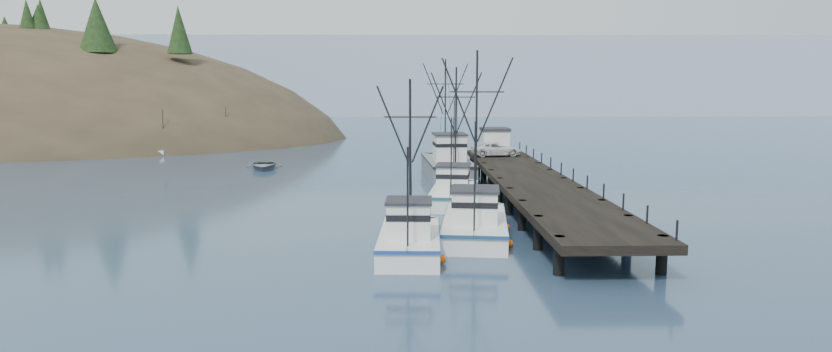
{
  "coord_description": "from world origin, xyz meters",
  "views": [
    {
      "loc": [
        3.53,
        -35.35,
        9.55
      ],
      "look_at": [
        4.63,
        13.78,
        2.5
      ],
      "focal_mm": 28.0,
      "sensor_mm": 36.0,
      "label": 1
    }
  ],
  "objects_px": {
    "trawler_near": "(475,223)",
    "pickup_truck": "(496,149)",
    "motorboat": "(264,169)",
    "work_vessel": "(447,164)",
    "pier_shed": "(495,141)",
    "trawler_mid": "(410,238)",
    "trawler_far": "(454,192)",
    "pier": "(532,182)"
  },
  "relations": [
    {
      "from": "work_vessel",
      "to": "motorboat",
      "type": "bearing_deg",
      "value": 162.92
    },
    {
      "from": "pier",
      "to": "trawler_far",
      "type": "distance_m",
      "value": 6.28
    },
    {
      "from": "trawler_mid",
      "to": "pickup_truck",
      "type": "xyz_separation_m",
      "value": [
        9.46,
        31.22,
        1.9
      ]
    },
    {
      "from": "trawler_far",
      "to": "pier_shed",
      "type": "xyz_separation_m",
      "value": [
        5.8,
        17.95,
        2.6
      ]
    },
    {
      "from": "pier",
      "to": "trawler_far",
      "type": "height_order",
      "value": "trawler_far"
    },
    {
      "from": "work_vessel",
      "to": "pier_shed",
      "type": "xyz_separation_m",
      "value": [
        5.39,
        3.01,
        2.19
      ]
    },
    {
      "from": "pickup_truck",
      "to": "motorboat",
      "type": "xyz_separation_m",
      "value": [
        -25.42,
        5.32,
        -2.72
      ]
    },
    {
      "from": "trawler_mid",
      "to": "work_vessel",
      "type": "bearing_deg",
      "value": 82.1
    },
    {
      "from": "pier",
      "to": "trawler_near",
      "type": "bearing_deg",
      "value": -117.22
    },
    {
      "from": "trawler_mid",
      "to": "pier_shed",
      "type": "xyz_separation_m",
      "value": [
        9.6,
        33.35,
        2.6
      ]
    },
    {
      "from": "motorboat",
      "to": "pickup_truck",
      "type": "bearing_deg",
      "value": -20.63
    },
    {
      "from": "trawler_mid",
      "to": "pier_shed",
      "type": "relative_size",
      "value": 3.17
    },
    {
      "from": "trawler_far",
      "to": "trawler_near",
      "type": "bearing_deg",
      "value": -88.14
    },
    {
      "from": "trawler_far",
      "to": "pier_shed",
      "type": "relative_size",
      "value": 3.5
    },
    {
      "from": "pier",
      "to": "motorboat",
      "type": "bearing_deg",
      "value": 140.79
    },
    {
      "from": "trawler_near",
      "to": "motorboat",
      "type": "bearing_deg",
      "value": 121.73
    },
    {
      "from": "work_vessel",
      "to": "pickup_truck",
      "type": "bearing_deg",
      "value": 9.5
    },
    {
      "from": "trawler_near",
      "to": "pickup_truck",
      "type": "xyz_separation_m",
      "value": [
        5.29,
        27.23,
        1.9
      ]
    },
    {
      "from": "trawler_mid",
      "to": "motorboat",
      "type": "bearing_deg",
      "value": 113.59
    },
    {
      "from": "trawler_near",
      "to": "trawler_far",
      "type": "height_order",
      "value": "trawler_near"
    },
    {
      "from": "pickup_truck",
      "to": "motorboat",
      "type": "bearing_deg",
      "value": 69.75
    },
    {
      "from": "trawler_mid",
      "to": "pickup_truck",
      "type": "height_order",
      "value": "trawler_mid"
    },
    {
      "from": "pier",
      "to": "pier_shed",
      "type": "distance_m",
      "value": 18.09
    },
    {
      "from": "trawler_mid",
      "to": "pickup_truck",
      "type": "relative_size",
      "value": 1.96
    },
    {
      "from": "pier_shed",
      "to": "motorboat",
      "type": "distance_m",
      "value": 25.98
    },
    {
      "from": "work_vessel",
      "to": "pier_shed",
      "type": "distance_m",
      "value": 6.55
    },
    {
      "from": "trawler_far",
      "to": "pickup_truck",
      "type": "relative_size",
      "value": 2.16
    },
    {
      "from": "trawler_near",
      "to": "trawler_mid",
      "type": "bearing_deg",
      "value": -136.26
    },
    {
      "from": "trawler_near",
      "to": "pier",
      "type": "bearing_deg",
      "value": 62.78
    },
    {
      "from": "trawler_near",
      "to": "pickup_truck",
      "type": "distance_m",
      "value": 27.8
    },
    {
      "from": "trawler_near",
      "to": "pickup_truck",
      "type": "bearing_deg",
      "value": 79.0
    },
    {
      "from": "pickup_truck",
      "to": "pier_shed",
      "type": "bearing_deg",
      "value": -12.01
    },
    {
      "from": "trawler_mid",
      "to": "pier_shed",
      "type": "height_order",
      "value": "trawler_mid"
    },
    {
      "from": "work_vessel",
      "to": "pier_shed",
      "type": "relative_size",
      "value": 4.57
    },
    {
      "from": "trawler_far",
      "to": "pickup_truck",
      "type": "xyz_separation_m",
      "value": [
        5.67,
        15.81,
        1.9
      ]
    },
    {
      "from": "pier_shed",
      "to": "trawler_mid",
      "type": "bearing_deg",
      "value": -106.06
    },
    {
      "from": "trawler_far",
      "to": "motorboat",
      "type": "height_order",
      "value": "trawler_far"
    },
    {
      "from": "pier_shed",
      "to": "pickup_truck",
      "type": "height_order",
      "value": "pier_shed"
    },
    {
      "from": "trawler_mid",
      "to": "motorboat",
      "type": "height_order",
      "value": "trawler_mid"
    },
    {
      "from": "pier_shed",
      "to": "pickup_truck",
      "type": "xyz_separation_m",
      "value": [
        -0.13,
        -2.13,
        -0.7
      ]
    },
    {
      "from": "pickup_truck",
      "to": "trawler_far",
      "type": "bearing_deg",
      "value": 151.86
    },
    {
      "from": "trawler_near",
      "to": "work_vessel",
      "type": "bearing_deg",
      "value": 89.91
    }
  ]
}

